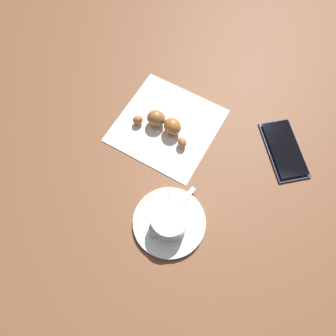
{
  "coord_description": "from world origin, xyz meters",
  "views": [
    {
      "loc": [
        -0.25,
        -0.06,
        0.58
      ],
      "look_at": [
        -0.01,
        -0.01,
        0.02
      ],
      "focal_mm": 34.03,
      "sensor_mm": 36.0,
      "label": 1
    }
  ],
  "objects": [
    {
      "name": "napkin",
      "position": [
        0.09,
        0.02,
        0.0
      ],
      "size": [
        0.25,
        0.25,
        0.0
      ],
      "primitive_type": "cube",
      "rotation": [
        0.0,
        0.0,
        -0.3
      ],
      "color": "silver",
      "rests_on": "ground"
    },
    {
      "name": "croissant",
      "position": [
        0.08,
        0.02,
        0.02
      ],
      "size": [
        0.07,
        0.13,
        0.04
      ],
      "color": "#A05833",
      "rests_on": "napkin"
    },
    {
      "name": "cell_phone",
      "position": [
        0.08,
        -0.23,
        0.01
      ],
      "size": [
        0.15,
        0.11,
        0.01
      ],
      "color": "#191B31",
      "rests_on": "ground"
    },
    {
      "name": "sugar_packet",
      "position": [
        -0.11,
        -0.01,
        0.01
      ],
      "size": [
        0.06,
        0.02,
        0.01
      ],
      "primitive_type": "cube",
      "rotation": [
        0.0,
        0.0,
        9.33
      ],
      "color": "beige",
      "rests_on": "saucer"
    },
    {
      "name": "teaspoon",
      "position": [
        -0.12,
        -0.02,
        0.01
      ],
      "size": [
        0.12,
        0.07,
        0.01
      ],
      "color": "silver",
      "rests_on": "saucer"
    },
    {
      "name": "espresso_cup",
      "position": [
        -0.12,
        -0.03,
        0.03
      ],
      "size": [
        0.09,
        0.06,
        0.05
      ],
      "color": "white",
      "rests_on": "saucer"
    },
    {
      "name": "ground_plane",
      "position": [
        0.0,
        0.0,
        0.0
      ],
      "size": [
        1.8,
        1.8,
        0.0
      ],
      "primitive_type": "plane",
      "color": "brown"
    },
    {
      "name": "saucer",
      "position": [
        -0.12,
        -0.03,
        0.01
      ],
      "size": [
        0.13,
        0.13,
        0.01
      ],
      "primitive_type": "cylinder",
      "color": "white",
      "rests_on": "ground"
    }
  ]
}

